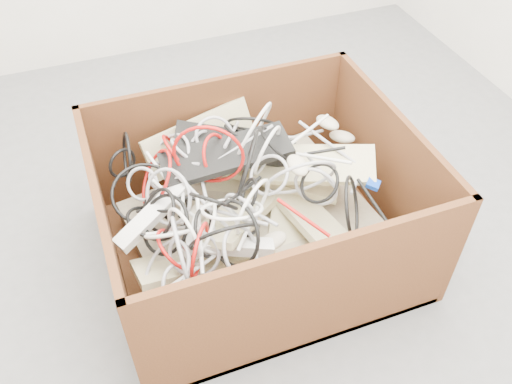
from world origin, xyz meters
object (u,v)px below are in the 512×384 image
object	(u,v)px
power_strip_right	(230,246)
vga_plug	(373,184)
cardboard_box	(254,227)
power_strip_left	(152,214)

from	to	relation	value
power_strip_right	vga_plug	xyz separation A→B (m)	(0.56, 0.10, -0.01)
cardboard_box	power_strip_right	world-z (taller)	cardboard_box
power_strip_left	power_strip_right	xyz separation A→B (m)	(0.20, -0.20, -0.02)
power_strip_left	power_strip_right	distance (m)	0.28
cardboard_box	power_strip_right	bearing A→B (deg)	-126.66
power_strip_left	power_strip_right	world-z (taller)	power_strip_left
vga_plug	power_strip_left	bearing A→B (deg)	-144.30
cardboard_box	power_strip_left	size ratio (longest dim) A/B	3.63
power_strip_left	vga_plug	size ratio (longest dim) A/B	6.63
cardboard_box	power_strip_left	xyz separation A→B (m)	(-0.36, -0.02, 0.22)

